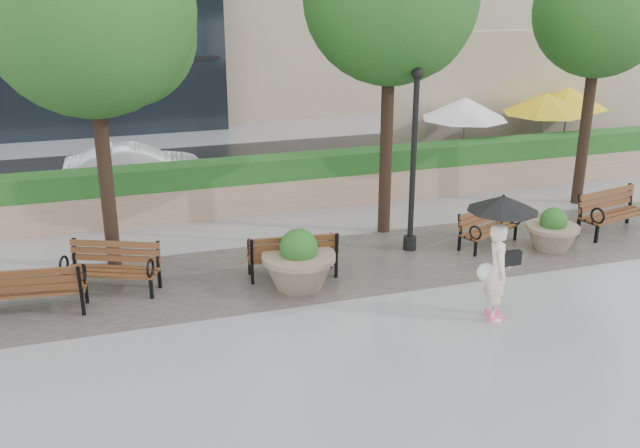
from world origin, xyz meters
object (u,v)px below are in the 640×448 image
object	(u,v)px
bench_4	(613,221)
car_right	(135,167)
bench_0	(35,299)
planter_left	(299,265)
bench_2	(293,263)
planter_right	(552,233)
lamppost	(413,173)
pedestrian	(499,245)
bench_3	(488,235)
bench_1	(113,278)

from	to	relation	value
bench_4	car_right	bearing A→B (deg)	132.44
bench_0	planter_left	size ratio (longest dim) A/B	1.30
bench_0	car_right	world-z (taller)	car_right
bench_2	planter_right	xyz separation A→B (m)	(5.73, -0.30, 0.09)
planter_right	bench_4	bearing A→B (deg)	12.73
lamppost	planter_right	bearing A→B (deg)	-17.23
planter_left	planter_right	world-z (taller)	planter_left
bench_2	pedestrian	distance (m)	4.10
planter_right	pedestrian	xyz separation A→B (m)	(-2.87, -2.44, 0.97)
bench_0	bench_3	world-z (taller)	bench_0
bench_2	car_right	size ratio (longest dim) A/B	0.48
car_right	pedestrian	xyz separation A→B (m)	(5.33, -9.95, 0.72)
bench_4	car_right	world-z (taller)	car_right
bench_3	planter_left	xyz separation A→B (m)	(-4.55, -0.83, 0.21)
bench_2	bench_4	xyz separation A→B (m)	(7.68, 0.14, 0.01)
bench_3	bench_2	bearing A→B (deg)	160.36
bench_3	car_right	bearing A→B (deg)	111.89
bench_4	car_right	size ratio (longest dim) A/B	0.52
car_right	bench_3	bearing A→B (deg)	-132.82
lamppost	bench_2	bearing A→B (deg)	-167.71
planter_left	pedestrian	xyz separation A→B (m)	(2.89, -2.21, 0.88)
planter_left	car_right	xyz separation A→B (m)	(-2.44, 7.74, 0.15)
bench_0	bench_2	xyz separation A→B (m)	(4.73, 0.17, -0.00)
bench_1	planter_left	distance (m)	3.49
bench_1	planter_left	size ratio (longest dim) A/B	1.32
bench_4	lamppost	distance (m)	5.10
planter_right	car_right	xyz separation A→B (m)	(-8.20, 7.51, 0.24)
bench_1	pedestrian	world-z (taller)	pedestrian
planter_left	lamppost	distance (m)	3.30
car_right	pedestrian	world-z (taller)	pedestrian
planter_left	car_right	size ratio (longest dim) A/B	0.38
bench_1	lamppost	world-z (taller)	lamppost
lamppost	bench_4	bearing A→B (deg)	-5.49
bench_1	bench_2	distance (m)	3.41
lamppost	pedestrian	xyz separation A→B (m)	(0.06, -3.35, -0.38)
bench_1	planter_right	distance (m)	9.15
bench_3	car_right	size ratio (longest dim) A/B	0.44
bench_4	planter_right	distance (m)	2.00
bench_2	planter_left	size ratio (longest dim) A/B	1.29
bench_2	pedestrian	size ratio (longest dim) A/B	0.82
bench_0	bench_1	distance (m)	1.44
bench_4	planter_left	distance (m)	7.74
bench_2	bench_4	size ratio (longest dim) A/B	0.94
bench_0	bench_1	xyz separation A→B (m)	(1.34, 0.52, -0.00)
bench_1	planter_left	bearing A→B (deg)	9.05
pedestrian	planter_right	bearing A→B (deg)	-28.61
bench_2	pedestrian	xyz separation A→B (m)	(2.86, -2.74, 1.06)
bench_2	car_right	world-z (taller)	car_right
pedestrian	bench_2	bearing A→B (deg)	67.24
lamppost	car_right	distance (m)	8.52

